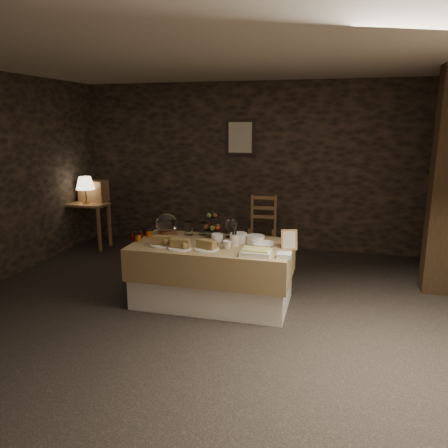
% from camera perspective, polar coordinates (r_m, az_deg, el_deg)
% --- Properties ---
extents(ground_plane, '(5.50, 5.00, 0.01)m').
position_cam_1_polar(ground_plane, '(4.95, -2.56, -10.46)').
color(ground_plane, black).
rests_on(ground_plane, ground).
extents(room_shell, '(5.52, 5.02, 2.60)m').
position_cam_1_polar(room_shell, '(4.56, -2.76, 7.85)').
color(room_shell, black).
rests_on(room_shell, ground).
extents(buffet_table, '(1.73, 0.92, 0.69)m').
position_cam_1_polar(buffet_table, '(4.86, -1.49, -5.90)').
color(buffet_table, white).
rests_on(buffet_table, ground_plane).
extents(console_table, '(0.68, 0.39, 0.73)m').
position_cam_1_polar(console_table, '(7.31, -17.57, 1.61)').
color(console_table, olive).
rests_on(console_table, ground_plane).
extents(table_lamp, '(0.29, 0.29, 0.43)m').
position_cam_1_polar(table_lamp, '(7.17, -17.69, 5.07)').
color(table_lamp, '#B68439').
rests_on(table_lamp, console_table).
extents(wine_rack, '(0.42, 0.26, 0.34)m').
position_cam_1_polar(wine_rack, '(7.38, -16.66, 4.15)').
color(wine_rack, olive).
rests_on(wine_rack, console_table).
extents(chair, '(0.44, 0.42, 0.70)m').
position_cam_1_polar(chair, '(6.70, 5.11, -0.59)').
color(chair, olive).
rests_on(chair, ground_plane).
extents(timber_column, '(0.30, 0.30, 2.60)m').
position_cam_1_polar(timber_column, '(5.60, 26.90, 4.74)').
color(timber_column, black).
rests_on(timber_column, ground_plane).
extents(framed_picture, '(0.45, 0.04, 0.55)m').
position_cam_1_polar(framed_picture, '(6.96, 2.15, 11.24)').
color(framed_picture, black).
rests_on(framed_picture, room_shell).
extents(plate_stack_a, '(0.19, 0.19, 0.10)m').
position_cam_1_polar(plate_stack_a, '(4.84, 1.93, -1.77)').
color(plate_stack_a, white).
rests_on(plate_stack_a, buffet_table).
extents(plate_stack_b, '(0.20, 0.20, 0.08)m').
position_cam_1_polar(plate_stack_b, '(4.80, 4.12, -2.01)').
color(plate_stack_b, white).
rests_on(plate_stack_b, buffet_table).
extents(cutlery_holder, '(0.10, 0.10, 0.12)m').
position_cam_1_polar(cutlery_holder, '(4.69, 1.36, -2.13)').
color(cutlery_holder, white).
rests_on(cutlery_holder, buffet_table).
extents(cup_a, '(0.18, 0.18, 0.11)m').
position_cam_1_polar(cup_a, '(4.77, -0.91, -1.92)').
color(cup_a, white).
rests_on(cup_a, buffet_table).
extents(cup_b, '(0.12, 0.12, 0.09)m').
position_cam_1_polar(cup_b, '(4.57, 0.45, -2.73)').
color(cup_b, white).
rests_on(cup_b, buffet_table).
extents(mug_c, '(0.09, 0.09, 0.09)m').
position_cam_1_polar(mug_c, '(4.79, -0.78, -1.96)').
color(mug_c, white).
rests_on(mug_c, buffet_table).
extents(mug_d, '(0.08, 0.08, 0.09)m').
position_cam_1_polar(mug_d, '(4.60, 4.04, -2.66)').
color(mug_d, white).
rests_on(mug_d, buffet_table).
extents(bowl, '(0.27, 0.27, 0.06)m').
position_cam_1_polar(bowl, '(4.64, 5.06, -2.76)').
color(bowl, white).
rests_on(bowl, buffet_table).
extents(cake_dome, '(0.26, 0.26, 0.26)m').
position_cam_1_polar(cake_dome, '(5.21, -7.49, -0.19)').
color(cake_dome, olive).
rests_on(cake_dome, buffet_table).
extents(fruit_stand, '(0.22, 0.22, 0.31)m').
position_cam_1_polar(fruit_stand, '(5.02, -1.53, -0.33)').
color(fruit_stand, black).
rests_on(fruit_stand, buffet_table).
extents(bread_platter_left, '(0.26, 0.26, 0.11)m').
position_cam_1_polar(bread_platter_left, '(4.75, -8.13, -2.32)').
color(bread_platter_left, white).
rests_on(bread_platter_left, buffet_table).
extents(bread_platter_center, '(0.26, 0.26, 0.11)m').
position_cam_1_polar(bread_platter_center, '(4.60, -5.74, -2.74)').
color(bread_platter_center, white).
rests_on(bread_platter_center, buffet_table).
extents(bread_platter_right, '(0.26, 0.26, 0.11)m').
position_cam_1_polar(bread_platter_right, '(4.55, -2.32, -2.87)').
color(bread_platter_right, white).
rests_on(bread_platter_right, buffet_table).
extents(jam_jars, '(0.20, 0.32, 0.07)m').
position_cam_1_polar(jam_jars, '(5.10, -10.85, -1.38)').
color(jam_jars, '#4E0C05').
rests_on(jam_jars, buffet_table).
extents(tart_dish, '(0.30, 0.22, 0.07)m').
position_cam_1_polar(tart_dish, '(4.37, 4.20, -3.69)').
color(tart_dish, white).
rests_on(tart_dish, buffet_table).
extents(square_dish, '(0.14, 0.14, 0.04)m').
position_cam_1_polar(square_dish, '(4.33, 7.87, -4.08)').
color(square_dish, white).
rests_on(square_dish, buffet_table).
extents(menu_frame, '(0.18, 0.11, 0.22)m').
position_cam_1_polar(menu_frame, '(4.64, 8.51, -2.05)').
color(menu_frame, olive).
rests_on(menu_frame, buffet_table).
extents(storage_jar_a, '(0.10, 0.10, 0.16)m').
position_cam_1_polar(storage_jar_a, '(5.15, -4.65, -0.55)').
color(storage_jar_a, white).
rests_on(storage_jar_a, buffet_table).
extents(storage_jar_b, '(0.09, 0.09, 0.14)m').
position_cam_1_polar(storage_jar_b, '(5.16, -2.87, -0.61)').
color(storage_jar_b, white).
rests_on(storage_jar_b, buffet_table).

